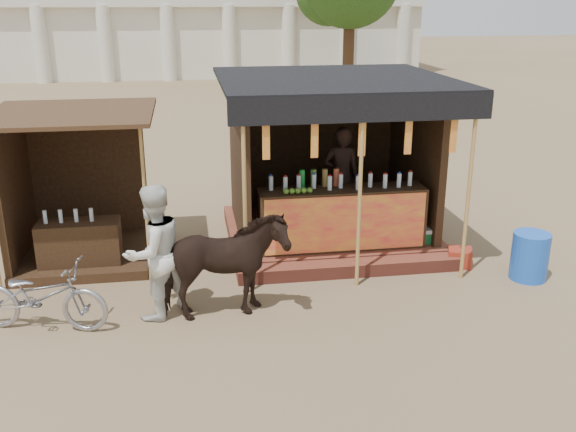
# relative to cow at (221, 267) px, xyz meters

# --- Properties ---
(ground) EXTENTS (120.00, 120.00, 0.00)m
(ground) POSITION_rel_cow_xyz_m (0.99, -0.86, -0.71)
(ground) COLOR #846B4C
(ground) RESTS_ON ground
(main_stall) EXTENTS (3.60, 3.61, 2.78)m
(main_stall) POSITION_rel_cow_xyz_m (2.00, 2.50, 0.31)
(main_stall) COLOR brown
(main_stall) RESTS_ON ground
(secondary_stall) EXTENTS (2.40, 2.40, 2.38)m
(secondary_stall) POSITION_rel_cow_xyz_m (-2.18, 2.37, 0.14)
(secondary_stall) COLOR #3B2515
(secondary_stall) RESTS_ON ground
(cow) EXTENTS (1.76, 0.95, 1.43)m
(cow) POSITION_rel_cow_xyz_m (0.00, 0.00, 0.00)
(cow) COLOR black
(cow) RESTS_ON ground
(motorbike) EXTENTS (1.81, 1.00, 0.90)m
(motorbike) POSITION_rel_cow_xyz_m (-2.24, 0.06, -0.26)
(motorbike) COLOR gray
(motorbike) RESTS_ON ground
(bystander) EXTENTS (1.10, 1.06, 1.78)m
(bystander) POSITION_rel_cow_xyz_m (-0.83, 0.20, 0.18)
(bystander) COLOR silver
(bystander) RESTS_ON ground
(blue_barrel) EXTENTS (0.64, 0.64, 0.71)m
(blue_barrel) POSITION_rel_cow_xyz_m (4.56, 0.52, -0.36)
(blue_barrel) COLOR blue
(blue_barrel) RESTS_ON ground
(red_crate) EXTENTS (0.46, 0.45, 0.27)m
(red_crate) POSITION_rel_cow_xyz_m (3.75, 1.14, -0.58)
(red_crate) COLOR maroon
(red_crate) RESTS_ON ground
(cooler) EXTENTS (0.66, 0.47, 0.46)m
(cooler) POSITION_rel_cow_xyz_m (3.19, 1.74, -0.48)
(cooler) COLOR #186C31
(cooler) RESTS_ON ground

